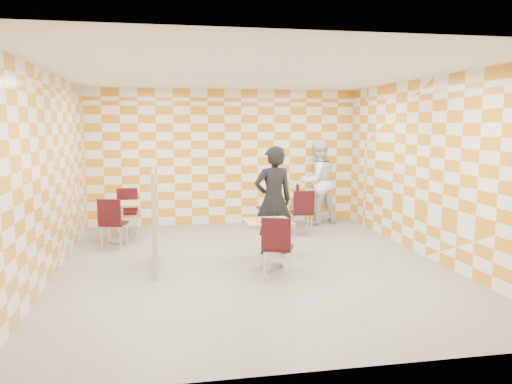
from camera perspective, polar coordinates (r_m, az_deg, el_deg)
room_shell at (r=8.28m, az=-1.11°, el=2.70°), size 7.00×7.00×7.00m
main_table at (r=7.78m, az=1.37°, el=-5.03°), size 0.70×0.70×0.75m
second_table at (r=10.75m, az=4.27°, el=-1.49°), size 0.70×0.70×0.75m
empty_table at (r=9.86m, az=-15.16°, el=-2.58°), size 0.70×0.70×0.75m
chair_main_front at (r=7.18m, az=2.42°, el=-5.83°), size 0.54×0.55×0.92m
chair_second_front at (r=10.05m, az=5.36°, el=-1.94°), size 0.45×0.46×0.92m
chair_second_side at (r=10.71m, az=1.90°, el=-1.31°), size 0.50×0.49×0.92m
chair_empty_near at (r=9.28m, az=-16.17°, el=-3.03°), size 0.52×0.53×0.92m
chair_empty_far at (r=10.55m, az=-14.50°, el=-1.69°), size 0.42×0.43×0.92m
partition at (r=7.88m, az=-11.53°, el=-2.93°), size 0.08×1.38×1.55m
man_dark at (r=8.56m, az=1.99°, el=-0.96°), size 0.74×0.54×1.87m
man_white at (r=11.24m, az=7.02°, el=1.15°), size 1.10×0.97×1.90m
pizza_on_foil at (r=7.71m, az=1.40°, el=-3.18°), size 0.40×0.40×0.04m
sport_bottle at (r=10.74m, az=3.37°, el=0.29°), size 0.06×0.06×0.20m
soda_bottle at (r=10.72m, az=4.77°, el=0.34°), size 0.07×0.07×0.23m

